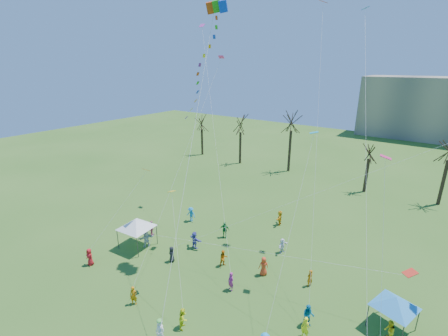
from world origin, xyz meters
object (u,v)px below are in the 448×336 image
Objects in this scene: hero_kite_flyer at (160,333)px; canopy_tent_blue at (396,302)px; canopy_tent_white at (136,223)px; big_box_kite at (204,72)px.

hero_kite_flyer is 0.59× the size of canopy_tent_blue.
canopy_tent_white reaches higher than canopy_tent_blue.
big_box_kite is at bearing -176.76° from canopy_tent_blue.
big_box_kite is 16.56m from canopy_tent_white.
big_box_kite reaches higher than canopy_tent_blue.
big_box_kite is 5.42× the size of canopy_tent_white.
hero_kite_flyer is 16.31m from canopy_tent_blue.
big_box_kite is at bearing 21.13° from canopy_tent_white.
big_box_kite reaches higher than hero_kite_flyer.
canopy_tent_blue is (12.32, 10.62, 1.29)m from hero_kite_flyer.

